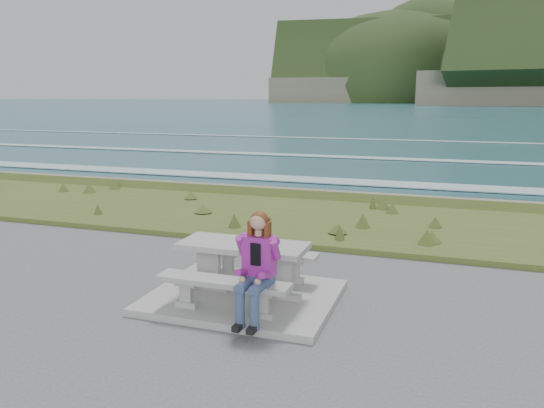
{
  "coord_description": "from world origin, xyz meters",
  "views": [
    {
      "loc": [
        2.7,
        -6.65,
        2.87
      ],
      "look_at": [
        0.02,
        1.2,
        1.18
      ],
      "focal_mm": 35.0,
      "sensor_mm": 36.0,
      "label": 1
    }
  ],
  "objects_px": {
    "bench_seaward": "(260,256)",
    "seated_woman": "(255,283)",
    "bench_landward": "(223,287)",
    "picnic_table": "(243,254)"
  },
  "relations": [
    {
      "from": "picnic_table",
      "to": "bench_landward",
      "type": "bearing_deg",
      "value": -90.0
    },
    {
      "from": "bench_seaward",
      "to": "seated_woman",
      "type": "xyz_separation_m",
      "value": [
        0.49,
        -1.53,
        0.16
      ]
    },
    {
      "from": "bench_landward",
      "to": "seated_woman",
      "type": "xyz_separation_m",
      "value": [
        0.49,
        -0.13,
        0.16
      ]
    },
    {
      "from": "picnic_table",
      "to": "seated_woman",
      "type": "relative_size",
      "value": 1.3
    },
    {
      "from": "bench_seaward",
      "to": "seated_woman",
      "type": "relative_size",
      "value": 1.3
    },
    {
      "from": "picnic_table",
      "to": "seated_woman",
      "type": "distance_m",
      "value": 0.97
    },
    {
      "from": "bench_landward",
      "to": "bench_seaward",
      "type": "bearing_deg",
      "value": 90.0
    },
    {
      "from": "picnic_table",
      "to": "bench_landward",
      "type": "relative_size",
      "value": 1.0
    },
    {
      "from": "bench_seaward",
      "to": "seated_woman",
      "type": "height_order",
      "value": "seated_woman"
    },
    {
      "from": "picnic_table",
      "to": "seated_woman",
      "type": "xyz_separation_m",
      "value": [
        0.49,
        -0.83,
        -0.07
      ]
    }
  ]
}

